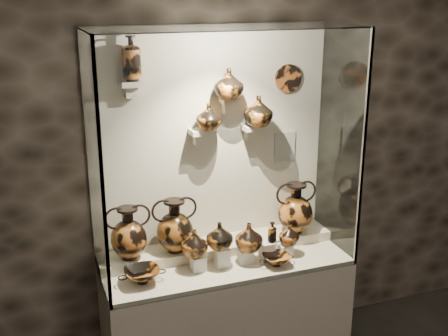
{
  "coord_description": "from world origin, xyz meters",
  "views": [
    {
      "loc": [
        -1.22,
        -1.08,
        2.61
      ],
      "look_at": [
        -0.01,
        2.21,
        1.5
      ],
      "focal_mm": 45.0,
      "sensor_mm": 36.0,
      "label": 1
    }
  ],
  "objects_px": {
    "jug_b": "(219,236)",
    "ovoid_vase_c": "(258,111)",
    "lekythos_small": "(272,231)",
    "lekythos_tall": "(131,55)",
    "amphora_right": "(295,208)",
    "amphora_mid": "(175,226)",
    "ovoid_vase_b": "(229,84)",
    "ovoid_vase_a": "(209,117)",
    "jug_a": "(194,243)",
    "amphora_left": "(128,233)",
    "kylix_right": "(276,259)",
    "jug_c": "(249,237)",
    "jug_e": "(289,235)",
    "kylix_left": "(142,274)"
  },
  "relations": [
    {
      "from": "jug_b",
      "to": "ovoid_vase_c",
      "type": "height_order",
      "value": "ovoid_vase_c"
    },
    {
      "from": "lekythos_small",
      "to": "lekythos_tall",
      "type": "bearing_deg",
      "value": 144.34
    },
    {
      "from": "amphora_right",
      "to": "ovoid_vase_c",
      "type": "height_order",
      "value": "ovoid_vase_c"
    },
    {
      "from": "amphora_mid",
      "to": "ovoid_vase_b",
      "type": "xyz_separation_m",
      "value": [
        0.41,
        0.05,
        0.93
      ]
    },
    {
      "from": "amphora_mid",
      "to": "ovoid_vase_a",
      "type": "bearing_deg",
      "value": -0.7
    },
    {
      "from": "jug_a",
      "to": "amphora_left",
      "type": "bearing_deg",
      "value": 171.83
    },
    {
      "from": "amphora_mid",
      "to": "jug_a",
      "type": "relative_size",
      "value": 2.01
    },
    {
      "from": "amphora_mid",
      "to": "ovoid_vase_a",
      "type": "relative_size",
      "value": 2.09
    },
    {
      "from": "amphora_left",
      "to": "amphora_right",
      "type": "relative_size",
      "value": 0.95
    },
    {
      "from": "amphora_left",
      "to": "jug_a",
      "type": "relative_size",
      "value": 1.94
    },
    {
      "from": "kylix_right",
      "to": "ovoid_vase_b",
      "type": "relative_size",
      "value": 1.15
    },
    {
      "from": "amphora_mid",
      "to": "jug_c",
      "type": "distance_m",
      "value": 0.51
    },
    {
      "from": "kylix_right",
      "to": "ovoid_vase_c",
      "type": "xyz_separation_m",
      "value": [
        0.0,
        0.36,
        0.95
      ]
    },
    {
      "from": "jug_e",
      "to": "ovoid_vase_b",
      "type": "distance_m",
      "value": 1.12
    },
    {
      "from": "amphora_mid",
      "to": "kylix_left",
      "type": "bearing_deg",
      "value": -155.08
    },
    {
      "from": "jug_c",
      "to": "ovoid_vase_c",
      "type": "distance_m",
      "value": 0.86
    },
    {
      "from": "lekythos_small",
      "to": "ovoid_vase_a",
      "type": "height_order",
      "value": "ovoid_vase_a"
    },
    {
      "from": "lekythos_tall",
      "to": "kylix_right",
      "type": "bearing_deg",
      "value": -35.7
    },
    {
      "from": "amphora_left",
      "to": "jug_c",
      "type": "bearing_deg",
      "value": -14.36
    },
    {
      "from": "lekythos_tall",
      "to": "ovoid_vase_c",
      "type": "xyz_separation_m",
      "value": [
        0.85,
        -0.04,
        -0.4
      ]
    },
    {
      "from": "amphora_right",
      "to": "lekythos_tall",
      "type": "distance_m",
      "value": 1.61
    },
    {
      "from": "jug_b",
      "to": "kylix_right",
      "type": "relative_size",
      "value": 0.79
    },
    {
      "from": "jug_c",
      "to": "ovoid_vase_b",
      "type": "xyz_separation_m",
      "value": [
        -0.05,
        0.26,
        1.0
      ]
    },
    {
      "from": "amphora_left",
      "to": "ovoid_vase_a",
      "type": "height_order",
      "value": "ovoid_vase_a"
    },
    {
      "from": "jug_a",
      "to": "ovoid_vase_c",
      "type": "xyz_separation_m",
      "value": [
        0.54,
        0.23,
        0.8
      ]
    },
    {
      "from": "jug_a",
      "to": "jug_c",
      "type": "relative_size",
      "value": 0.94
    },
    {
      "from": "amphora_left",
      "to": "jug_b",
      "type": "bearing_deg",
      "value": -17.96
    },
    {
      "from": "lekythos_small",
      "to": "kylix_left",
      "type": "relative_size",
      "value": 0.57
    },
    {
      "from": "amphora_mid",
      "to": "ovoid_vase_c",
      "type": "xyz_separation_m",
      "value": [
        0.62,
        0.05,
        0.74
      ]
    },
    {
      "from": "kylix_right",
      "to": "ovoid_vase_c",
      "type": "relative_size",
      "value": 1.13
    },
    {
      "from": "lekythos_tall",
      "to": "ovoid_vase_a",
      "type": "bearing_deg",
      "value": -12.98
    },
    {
      "from": "ovoid_vase_a",
      "to": "kylix_right",
      "type": "bearing_deg",
      "value": -29.24
    },
    {
      "from": "amphora_left",
      "to": "kylix_left",
      "type": "height_order",
      "value": "amphora_left"
    },
    {
      "from": "amphora_mid",
      "to": "amphora_left",
      "type": "bearing_deg",
      "value": 165.57
    },
    {
      "from": "jug_c",
      "to": "jug_a",
      "type": "bearing_deg",
      "value": 175.12
    },
    {
      "from": "kylix_right",
      "to": "ovoid_vase_a",
      "type": "height_order",
      "value": "ovoid_vase_a"
    },
    {
      "from": "lekythos_small",
      "to": "ovoid_vase_c",
      "type": "relative_size",
      "value": 0.79
    },
    {
      "from": "jug_e",
      "to": "ovoid_vase_a",
      "type": "distance_m",
      "value": 0.99
    },
    {
      "from": "ovoid_vase_c",
      "to": "lekythos_small",
      "type": "bearing_deg",
      "value": -97.3
    },
    {
      "from": "kylix_right",
      "to": "lekythos_tall",
      "type": "relative_size",
      "value": 0.74
    },
    {
      "from": "kylix_right",
      "to": "ovoid_vase_a",
      "type": "xyz_separation_m",
      "value": [
        -0.35,
        0.38,
        0.93
      ]
    },
    {
      "from": "amphora_right",
      "to": "jug_c",
      "type": "relative_size",
      "value": 1.92
    },
    {
      "from": "amphora_right",
      "to": "jug_e",
      "type": "xyz_separation_m",
      "value": [
        -0.15,
        -0.2,
        -0.11
      ]
    },
    {
      "from": "amphora_left",
      "to": "jug_b",
      "type": "relative_size",
      "value": 1.93
    },
    {
      "from": "amphora_left",
      "to": "lekythos_small",
      "type": "bearing_deg",
      "value": -11.05
    },
    {
      "from": "jug_a",
      "to": "jug_c",
      "type": "distance_m",
      "value": 0.38
    },
    {
      "from": "jug_e",
      "to": "ovoid_vase_c",
      "type": "relative_size",
      "value": 0.71
    },
    {
      "from": "amphora_mid",
      "to": "lekythos_small",
      "type": "xyz_separation_m",
      "value": [
        0.64,
        -0.19,
        -0.06
      ]
    },
    {
      "from": "lekythos_tall",
      "to": "ovoid_vase_a",
      "type": "xyz_separation_m",
      "value": [
        0.49,
        -0.02,
        -0.42
      ]
    },
    {
      "from": "jug_e",
      "to": "amphora_left",
      "type": "bearing_deg",
      "value": 165.52
    }
  ]
}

